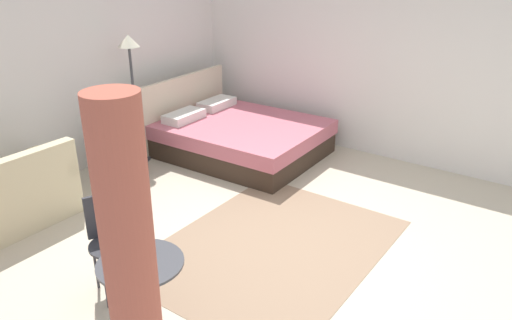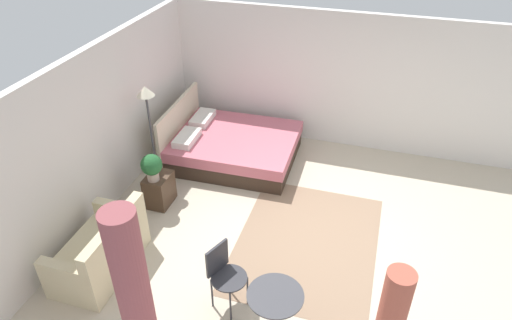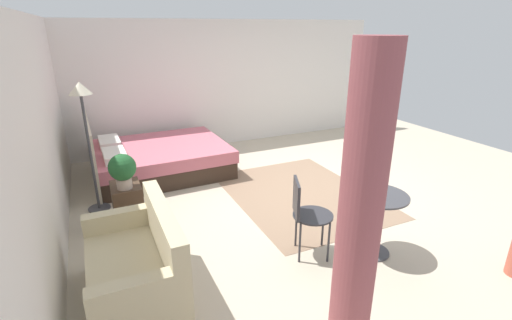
{
  "view_description": "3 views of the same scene",
  "coord_description": "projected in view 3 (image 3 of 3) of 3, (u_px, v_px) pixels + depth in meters",
  "views": [
    {
      "loc": [
        -3.67,
        -2.28,
        2.79
      ],
      "look_at": [
        -0.17,
        0.21,
        0.95
      ],
      "focal_mm": 34.98,
      "sensor_mm": 36.0,
      "label": 1
    },
    {
      "loc": [
        -4.91,
        -0.62,
        4.63
      ],
      "look_at": [
        0.39,
        0.99,
        0.96
      ],
      "focal_mm": 31.94,
      "sensor_mm": 36.0,
      "label": 2
    },
    {
      "loc": [
        -4.36,
        2.79,
        2.4
      ],
      "look_at": [
        -0.09,
        0.82,
        0.67
      ],
      "focal_mm": 25.75,
      "sensor_mm": 36.0,
      "label": 3
    }
  ],
  "objects": [
    {
      "name": "ground_plane",
      "position": [
        302.0,
        192.0,
        5.64
      ],
      "size": [
        8.77,
        9.59,
        0.02
      ],
      "primitive_type": "cube",
      "color": "beige"
    },
    {
      "name": "wall_back",
      "position": [
        41.0,
        139.0,
        3.91
      ],
      "size": [
        8.77,
        0.12,
        2.52
      ],
      "primitive_type": "cube",
      "color": "silver",
      "rests_on": "ground"
    },
    {
      "name": "wall_right",
      "position": [
        232.0,
        84.0,
        7.66
      ],
      "size": [
        0.12,
        6.59,
        2.52
      ],
      "primitive_type": "cube",
      "color": "silver",
      "rests_on": "ground"
    },
    {
      "name": "area_rug",
      "position": [
        300.0,
        194.0,
        5.54
      ],
      "size": [
        2.58,
        1.96,
        0.01
      ],
      "primitive_type": "cube",
      "color": "#93755B",
      "rests_on": "ground"
    },
    {
      "name": "bed",
      "position": [
        157.0,
        158.0,
        6.27
      ],
      "size": [
        1.83,
        2.22,
        1.03
      ],
      "color": "#38281E",
      "rests_on": "ground"
    },
    {
      "name": "couch",
      "position": [
        138.0,
        269.0,
        3.35
      ],
      "size": [
        1.34,
        0.76,
        0.87
      ],
      "color": "beige",
      "rests_on": "ground"
    },
    {
      "name": "nightstand",
      "position": [
        128.0,
        204.0,
        4.68
      ],
      "size": [
        0.47,
        0.35,
        0.52
      ],
      "color": "#473323",
      "rests_on": "ground"
    },
    {
      "name": "potted_plant",
      "position": [
        122.0,
        169.0,
        4.41
      ],
      "size": [
        0.33,
        0.33,
        0.44
      ],
      "color": "tan",
      "rests_on": "nightstand"
    },
    {
      "name": "floor_lamp",
      "position": [
        84.0,
        111.0,
        4.63
      ],
      "size": [
        0.29,
        0.29,
        1.75
      ],
      "color": "#3F3F44",
      "rests_on": "ground"
    },
    {
      "name": "balcony_table",
      "position": [
        377.0,
        213.0,
        3.96
      ],
      "size": [
        0.63,
        0.63,
        0.71
      ],
      "color": "#3F3F44",
      "rests_on": "ground"
    },
    {
      "name": "cafe_chair_near_window",
      "position": [
        305.0,
        210.0,
        3.92
      ],
      "size": [
        0.57,
        0.57,
        0.88
      ],
      "color": "#2D2D33",
      "rests_on": "ground"
    },
    {
      "name": "curtain_right",
      "position": [
        360.0,
        215.0,
        2.52
      ],
      "size": [
        0.31,
        0.31,
        2.35
      ],
      "color": "#994C51",
      "rests_on": "ground"
    }
  ]
}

